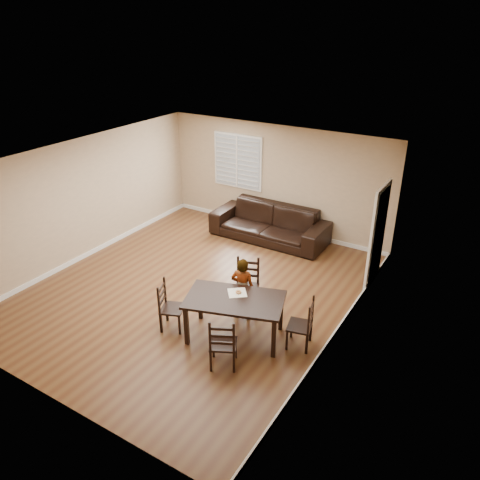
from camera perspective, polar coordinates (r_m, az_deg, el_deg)
name	(u,v)px	position (r m, az deg, el deg)	size (l,w,h in m)	color
ground	(195,289)	(9.61, -5.51, -6.00)	(7.00, 7.00, 0.00)	brown
room	(198,204)	(8.91, -5.13, 4.37)	(6.04, 7.04, 2.72)	tan
dining_table	(235,303)	(7.91, -0.65, -7.69)	(1.84, 1.38, 0.77)	black
chair_near	(247,284)	(8.89, 0.92, -5.34)	(0.56, 0.55, 0.98)	black
chair_far	(223,348)	(7.39, -2.14, -12.97)	(0.55, 0.54, 0.93)	black
chair_left	(166,307)	(8.39, -8.97, -8.07)	(0.51, 0.53, 0.92)	black
chair_right	(306,326)	(7.91, 8.07, -10.35)	(0.47, 0.49, 0.91)	black
child	(243,289)	(8.44, 0.32, -5.96)	(0.44, 0.29, 1.21)	gray
napkin	(237,293)	(8.01, -0.34, -6.45)	(0.31, 0.31, 0.00)	beige
donut	(238,292)	(8.00, -0.20, -6.34)	(0.10, 0.10, 0.04)	#BC7B43
sofa	(269,223)	(11.51, 3.59, 2.05)	(2.87, 1.12, 0.84)	black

